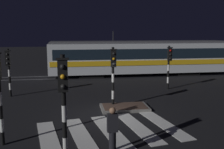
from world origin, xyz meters
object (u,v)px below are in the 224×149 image
(traffic_light_corner_far_left, at_px, (8,66))
(traffic_light_median_centre, at_px, (113,68))
(tram, at_px, (139,57))
(traffic_light_kerb_mid_left, at_px, (64,96))
(traffic_light_corner_far_right, at_px, (169,61))
(pedestrian_waiting_at_kerb, at_px, (113,132))

(traffic_light_corner_far_left, bearing_deg, traffic_light_median_centre, -28.93)
(traffic_light_corner_far_left, bearing_deg, tram, 33.12)
(traffic_light_kerb_mid_left, relative_size, traffic_light_corner_far_left, 1.14)
(traffic_light_corner_far_left, relative_size, traffic_light_corner_far_right, 0.98)
(traffic_light_median_centre, bearing_deg, traffic_light_kerb_mid_left, -111.52)
(traffic_light_median_centre, height_order, pedestrian_waiting_at_kerb, traffic_light_median_centre)
(traffic_light_kerb_mid_left, height_order, traffic_light_corner_far_left, traffic_light_kerb_mid_left)
(traffic_light_median_centre, height_order, traffic_light_corner_far_right, traffic_light_median_centre)
(traffic_light_corner_far_left, relative_size, pedestrian_waiting_at_kerb, 1.80)
(traffic_light_kerb_mid_left, distance_m, traffic_light_corner_far_left, 10.28)
(traffic_light_kerb_mid_left, relative_size, pedestrian_waiting_at_kerb, 2.05)
(traffic_light_corner_far_right, height_order, tram, tram)
(tram, relative_size, pedestrian_waiting_at_kerb, 9.85)
(tram, bearing_deg, traffic_light_median_centre, -112.16)
(traffic_light_median_centre, distance_m, traffic_light_kerb_mid_left, 6.67)
(traffic_light_median_centre, bearing_deg, traffic_light_corner_far_left, 151.07)
(traffic_light_corner_far_left, xyz_separation_m, tram, (10.24, 6.68, -0.27))
(traffic_light_kerb_mid_left, distance_m, traffic_light_corner_far_right, 12.34)
(tram, bearing_deg, traffic_light_kerb_mid_left, -111.92)
(traffic_light_median_centre, relative_size, traffic_light_corner_far_right, 1.06)
(traffic_light_median_centre, distance_m, traffic_light_corner_far_left, 7.01)
(traffic_light_kerb_mid_left, bearing_deg, tram, 68.08)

